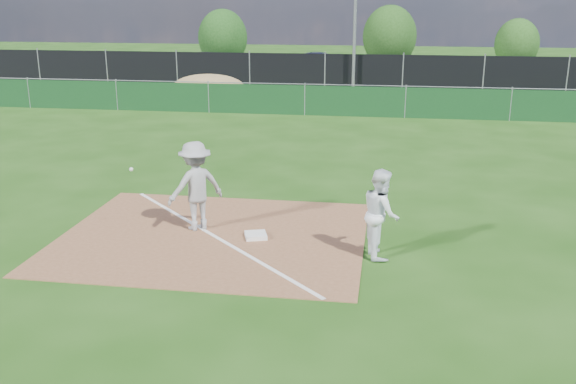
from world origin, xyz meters
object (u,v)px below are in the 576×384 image
object	(u,v)px
car_mid	(323,66)
tree_mid	(390,37)
light_pole	(355,10)
tree_right	(517,44)
runner	(381,213)
first_base	(256,235)
play_at_first	(196,186)
tree_left	(223,38)
car_left	(211,64)
car_right	(443,70)

from	to	relation	value
car_mid	tree_mid	bearing A→B (deg)	-40.36
light_pole	tree_right	distance (m)	14.90
light_pole	tree_mid	world-z (taller)	light_pole
tree_right	car_mid	bearing A→B (deg)	-152.58
tree_mid	runner	bearing A→B (deg)	-89.88
first_base	car_mid	distance (m)	26.45
play_at_first	tree_mid	size ratio (longest dim) A/B	0.46
car_mid	tree_right	xyz separation A→B (m)	(11.92, 6.18, 0.97)
runner	first_base	bearing A→B (deg)	65.29
play_at_first	tree_left	world-z (taller)	tree_left
car_left	car_mid	distance (m)	6.65
first_base	tree_left	xyz separation A→B (m)	(-8.68, 31.19, 1.93)
tree_mid	play_at_first	bearing A→B (deg)	-96.58
first_base	tree_right	xyz separation A→B (m)	(10.52, 32.59, 1.65)
first_base	tree_mid	distance (m)	32.15
car_right	tree_left	xyz separation A→B (m)	(-14.21, 4.48, 1.40)
car_mid	tree_left	distance (m)	8.80
light_pole	tree_right	size ratio (longest dim) A/B	2.40
tree_right	car_left	bearing A→B (deg)	-159.33
car_left	tree_left	distance (m)	5.76
runner	car_right	bearing A→B (deg)	-19.44
light_pole	car_right	world-z (taller)	light_pole
first_base	tree_mid	world-z (taller)	tree_mid
car_mid	tree_right	bearing A→B (deg)	-69.02
light_pole	car_mid	distance (m)	6.10
car_mid	tree_mid	size ratio (longest dim) A/B	1.07
light_pole	play_at_first	xyz separation A→B (m)	(-1.93, -21.35, -3.07)
play_at_first	runner	xyz separation A→B (m)	(3.72, -0.83, -0.11)
light_pole	runner	distance (m)	22.47
light_pole	tree_left	bearing A→B (deg)	134.38
car_right	car_left	bearing A→B (deg)	70.49
car_mid	tree_right	distance (m)	13.46
light_pole	car_left	bearing A→B (deg)	155.54
runner	tree_right	size ratio (longest dim) A/B	0.50
runner	car_mid	xyz separation A→B (m)	(-3.83, 26.91, -0.08)
play_at_first	car_right	distance (m)	27.25
car_left	tree_left	size ratio (longest dim) A/B	1.21
light_pole	first_base	distance (m)	22.03
car_left	car_right	distance (m)	13.58
runner	tree_right	distance (m)	34.08
car_left	tree_right	world-z (taller)	tree_right
car_mid	play_at_first	bearing A→B (deg)	173.80
car_left	runner	bearing A→B (deg)	-133.86
play_at_first	car_left	size ratio (longest dim) A/B	0.40
tree_mid	tree_right	bearing A→B (deg)	4.14
play_at_first	tree_left	bearing A→B (deg)	103.46
light_pole	tree_left	size ratio (longest dim) A/B	2.06
tree_right	tree_mid	bearing A→B (deg)	-175.86
light_pole	car_mid	xyz separation A→B (m)	(-2.04, 4.73, -3.26)
runner	car_left	world-z (taller)	runner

